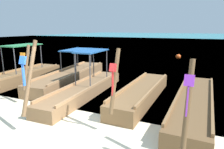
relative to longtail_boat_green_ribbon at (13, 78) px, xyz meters
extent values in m
plane|color=beige|center=(5.74, -3.49, -0.36)|extent=(120.00, 120.00, 0.00)
plane|color=teal|center=(5.74, 58.41, -0.35)|extent=(120.00, 120.00, 0.00)
cube|color=brown|center=(0.00, 0.00, -0.07)|extent=(1.47, 6.68, 0.58)
cube|color=#9F7246|center=(-0.59, -0.02, 0.28)|extent=(0.26, 6.12, 0.10)
cube|color=#9F7246|center=(0.59, 0.01, 0.28)|extent=(0.26, 6.12, 0.10)
cylinder|color=#4C4C51|center=(-0.44, -0.18, 0.97)|extent=(0.05, 0.05, 1.49)
cylinder|color=#4C4C51|center=(0.45, -0.16, 0.97)|extent=(0.05, 0.05, 1.49)
cylinder|color=#4C4C51|center=(-0.50, 1.81, 0.97)|extent=(0.05, 0.05, 1.49)
cylinder|color=#4C4C51|center=(0.39, 1.84, 0.97)|extent=(0.05, 0.05, 1.49)
cube|color=#2D844C|center=(-0.03, 0.83, 1.74)|extent=(1.14, 2.23, 0.06)
cube|color=olive|center=(2.49, 1.80, -0.07)|extent=(1.94, 6.79, 0.59)
cube|color=#AF7F52|center=(1.86, 1.74, 0.28)|extent=(0.63, 6.15, 0.10)
cube|color=#AF7F52|center=(3.13, 1.86, 0.28)|extent=(0.63, 6.15, 0.10)
cylinder|color=brown|center=(2.80, -1.64, 1.12)|extent=(0.18, 0.63, 1.82)
cube|color=orange|center=(2.82, -1.79, 1.62)|extent=(0.21, 0.14, 0.25)
cube|color=orange|center=(2.82, -1.81, 1.26)|extent=(0.04, 0.08, 0.48)
cylinder|color=#4C4C51|center=(2.04, 1.59, 0.80)|extent=(0.05, 0.05, 1.15)
cylinder|color=#4C4C51|center=(2.98, 1.67, 0.80)|extent=(0.05, 0.05, 1.15)
cylinder|color=#4C4C51|center=(1.86, 3.59, 0.80)|extent=(0.05, 0.05, 1.15)
cylinder|color=#4C4C51|center=(2.80, 3.68, 0.80)|extent=(0.05, 0.05, 1.15)
cube|color=#235BA3|center=(2.42, 2.63, 1.41)|extent=(1.34, 2.30, 0.06)
cube|color=olive|center=(4.55, -0.01, -0.11)|extent=(1.23, 6.06, 0.49)
cube|color=#AF7F52|center=(4.05, -0.02, 0.18)|extent=(0.21, 5.56, 0.10)
cube|color=#AF7F52|center=(5.05, 0.00, 0.18)|extent=(0.21, 5.56, 0.10)
cylinder|color=brown|center=(4.62, -3.26, 1.23)|extent=(0.14, 0.87, 2.24)
cube|color=blue|center=(4.63, -3.45, 1.79)|extent=(0.20, 0.14, 0.25)
cube|color=blue|center=(4.63, -3.47, 1.35)|extent=(0.03, 0.08, 0.64)
cylinder|color=#4C4C51|center=(4.17, -0.17, 0.86)|extent=(0.05, 0.05, 1.47)
cylinder|color=#4C4C51|center=(4.93, -0.16, 0.86)|extent=(0.05, 0.05, 1.47)
cylinder|color=#4C4C51|center=(4.13, 1.64, 0.86)|extent=(0.05, 0.05, 1.47)
cylinder|color=#4C4C51|center=(4.89, 1.66, 0.86)|extent=(0.05, 0.05, 1.47)
cube|color=#235BA3|center=(4.53, 0.74, 1.62)|extent=(0.97, 2.03, 0.06)
cube|color=brown|center=(7.10, 0.48, -0.07)|extent=(1.29, 5.41, 0.58)
cube|color=#9F7246|center=(6.57, 0.49, 0.27)|extent=(0.22, 4.95, 0.10)
cube|color=#9F7246|center=(7.63, 0.46, 0.27)|extent=(0.22, 4.95, 0.10)
cylinder|color=brown|center=(7.02, -2.33, 1.16)|extent=(0.14, 0.67, 1.91)
cube|color=red|center=(7.02, -2.46, 1.59)|extent=(0.20, 0.13, 0.25)
cube|color=red|center=(7.02, -2.48, 1.11)|extent=(0.03, 0.08, 0.72)
cube|color=brown|center=(9.23, 0.27, -0.10)|extent=(1.45, 6.59, 0.51)
cube|color=brown|center=(8.65, 0.29, 0.21)|extent=(0.26, 6.03, 0.10)
cube|color=brown|center=(9.82, 0.25, 0.21)|extent=(0.26, 6.03, 0.10)
cylinder|color=brown|center=(9.13, -3.19, 1.09)|extent=(0.14, 0.79, 1.90)
cube|color=purple|center=(9.12, -3.39, 1.65)|extent=(0.20, 0.14, 0.25)
cube|color=purple|center=(9.12, -3.41, 1.20)|extent=(0.03, 0.08, 0.65)
sphere|color=#EA5119|center=(7.29, 13.36, -0.11)|extent=(0.50, 0.50, 0.50)
camera|label=1|loc=(9.28, -7.68, 2.70)|focal=32.49mm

